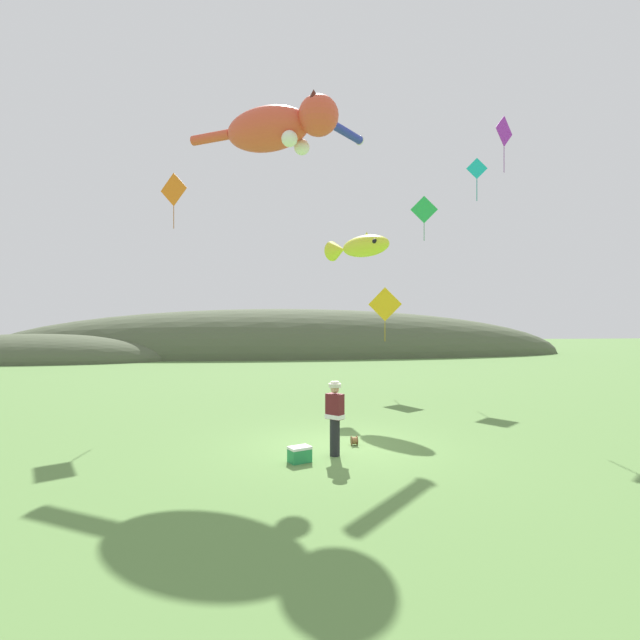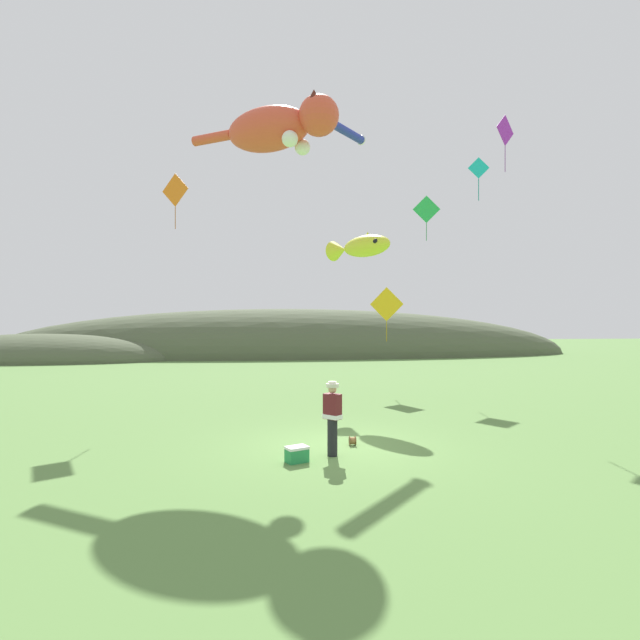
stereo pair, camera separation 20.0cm
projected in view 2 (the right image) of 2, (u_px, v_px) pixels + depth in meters
The scene contains 13 objects.
ground_plane at pixel (337, 447), 12.68m from camera, with size 120.00×120.00×0.00m, color #5B8442.
distant_hill_ridge at pixel (259, 356), 43.04m from camera, with size 55.08×13.19×8.14m.
festival_attendant at pixel (332, 416), 11.87m from camera, with size 0.48×0.48×1.77m.
kite_spool at pixel (352, 441), 12.84m from camera, with size 0.16×0.24×0.24m.
picnic_cooler at pixel (297, 454), 11.35m from camera, with size 0.58×0.50×0.36m.
kite_giant_cat at pixel (279, 128), 18.51m from camera, with size 5.59×3.81×1.91m.
kite_fish_windsock at pixel (360, 247), 20.00m from camera, with size 2.50×3.15×0.98m.
kite_tube_streamer at pixel (345, 131), 21.50m from camera, with size 2.19×2.42×0.44m.
kite_diamond_violet at pixel (505, 131), 17.27m from camera, with size 0.91×0.60×1.98m.
kite_diamond_gold at pixel (387, 305), 22.38m from camera, with size 1.37×0.72×2.44m.
kite_diamond_teal at pixel (479, 169), 20.42m from camera, with size 0.86×0.17×1.77m.
kite_diamond_orange at pixel (175, 190), 20.15m from camera, with size 1.16×0.72×2.25m.
kite_diamond_green at pixel (426, 210), 25.47m from camera, with size 1.39×0.23×2.31m.
Camera 2 is at (-1.79, -12.55, 3.30)m, focal length 28.00 mm.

